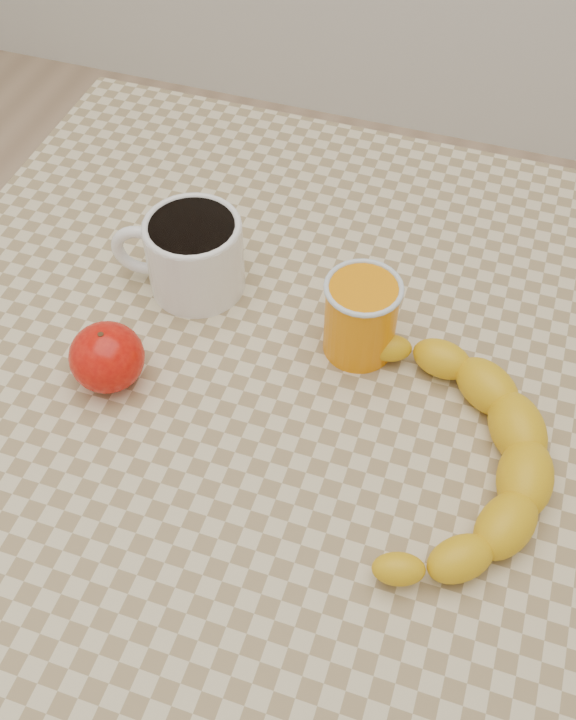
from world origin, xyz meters
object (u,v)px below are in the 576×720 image
(orange_juice_glass, at_px, (361,316))
(banana, at_px, (448,454))
(apple, at_px, (107,357))
(table, at_px, (288,425))
(coffee_mug, at_px, (192,252))

(orange_juice_glass, xyz_separation_m, banana, (0.11, -0.11, -0.02))
(apple, bearing_deg, table, 20.55)
(orange_juice_glass, relative_size, apple, 1.00)
(table, distance_m, apple, 0.20)
(table, bearing_deg, orange_juice_glass, 44.43)
(orange_juice_glass, distance_m, banana, 0.15)
(table, height_order, coffee_mug, coffee_mug)
(orange_juice_glass, height_order, apple, orange_juice_glass)
(coffee_mug, relative_size, banana, 0.45)
(coffee_mug, height_order, orange_juice_glass, orange_juice_glass)
(apple, bearing_deg, coffee_mug, 79.25)
(coffee_mug, xyz_separation_m, orange_juice_glass, (0.18, -0.03, -0.00))
(coffee_mug, distance_m, banana, 0.32)
(table, distance_m, orange_juice_glass, 0.15)
(coffee_mug, bearing_deg, table, -32.54)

